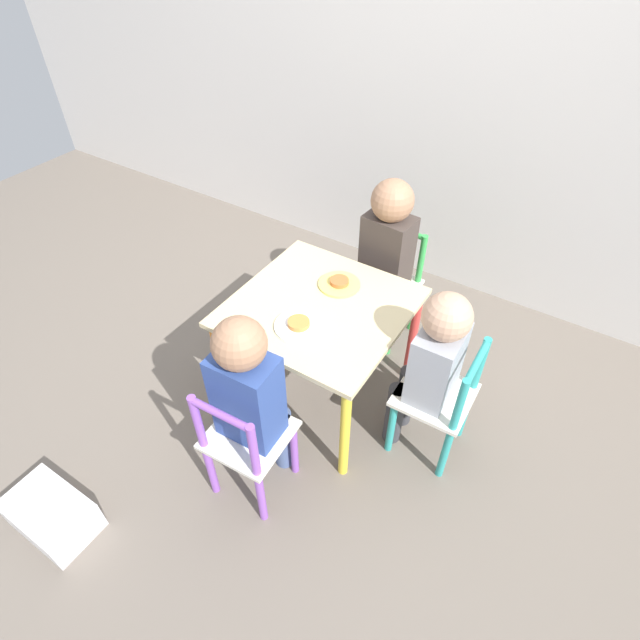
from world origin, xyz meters
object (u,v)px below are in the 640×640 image
at_px(chair_purple, 246,443).
at_px(chair_teal, 440,401).
at_px(chair_green, 388,286).
at_px(child_front, 251,392).
at_px(plate_front, 299,325).
at_px(child_right, 431,361).
at_px(plate_back, 339,284).
at_px(child_back, 385,251).
at_px(storage_bin, 52,514).
at_px(kids_table, 320,319).

bearing_deg(chair_purple, chair_teal, -136.08).
relative_size(chair_green, child_front, 0.68).
bearing_deg(plate_front, child_front, -85.53).
distance_m(child_right, plate_back, 0.47).
bearing_deg(child_back, plate_back, -92.43).
relative_size(child_right, storage_bin, 2.50).
xyz_separation_m(child_right, storage_bin, (-0.90, -1.00, -0.38)).
distance_m(child_front, child_right, 0.62).
height_order(chair_purple, plate_back, chair_purple).
distance_m(kids_table, plate_back, 0.16).
height_order(chair_teal, storage_bin, chair_teal).
height_order(chair_teal, child_front, child_front).
xyz_separation_m(child_front, child_right, (0.42, 0.45, -0.02)).
relative_size(kids_table, chair_purple, 1.16).
bearing_deg(chair_purple, kids_table, -90.00).
xyz_separation_m(chair_purple, child_back, (0.02, 0.95, 0.23)).
relative_size(kids_table, storage_bin, 2.12).
xyz_separation_m(chair_green, child_front, (-0.02, -0.95, 0.21)).
xyz_separation_m(child_back, plate_front, (-0.04, -0.59, 0.01)).
bearing_deg(plate_back, chair_teal, -14.45).
bearing_deg(chair_teal, storage_bin, -44.87).
distance_m(child_right, storage_bin, 1.40).
relative_size(chair_purple, child_back, 0.66).
distance_m(child_front, plate_front, 0.31).
height_order(child_back, child_front, child_back).
relative_size(child_front, storage_bin, 2.66).
relative_size(chair_purple, child_front, 0.68).
bearing_deg(plate_front, chair_purple, -85.75).
bearing_deg(chair_purple, plate_front, -88.84).
xyz_separation_m(chair_purple, storage_bin, (-0.48, -0.48, -0.20)).
bearing_deg(child_back, kids_table, -90.00).
xyz_separation_m(chair_teal, plate_back, (-0.51, 0.13, 0.24)).
distance_m(chair_teal, child_back, 0.68).
distance_m(kids_table, child_front, 0.45).
relative_size(chair_green, chair_teal, 1.00).
distance_m(child_back, plate_front, 0.59).
bearing_deg(child_right, chair_purple, -40.08).
xyz_separation_m(chair_purple, child_front, (-0.00, 0.06, 0.21)).
bearing_deg(child_front, chair_teal, -139.82).
xyz_separation_m(kids_table, plate_front, (-0.00, -0.14, 0.08)).
bearing_deg(chair_teal, child_front, -47.67).
bearing_deg(plate_back, child_right, -16.46).
height_order(plate_back, storage_bin, plate_back).
height_order(kids_table, chair_teal, chair_teal).
distance_m(kids_table, child_right, 0.45).
xyz_separation_m(kids_table, plate_back, (0.00, 0.14, 0.08)).
relative_size(kids_table, child_front, 0.80).
bearing_deg(storage_bin, chair_teal, 46.06).
bearing_deg(chair_green, child_back, -90.00).
relative_size(chair_green, child_back, 0.66).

